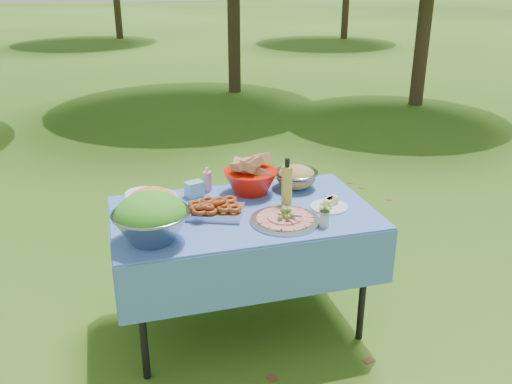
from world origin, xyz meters
TOP-DOWN VIEW (x-y plane):
  - ground at (0.00, 0.00)m, footprint 80.00×80.00m
  - picnic_table at (0.00, 0.00)m, footprint 1.46×0.86m
  - salad_bowl at (-0.53, -0.23)m, footprint 0.49×0.49m
  - pasta_bowl_white at (-0.50, 0.08)m, footprint 0.33×0.33m
  - plate_stack at (-0.53, 0.32)m, footprint 0.22×0.22m
  - wipes_box at (-0.22, 0.30)m, footprint 0.12×0.10m
  - sanitizer_bottle at (-0.13, 0.36)m, footprint 0.06×0.06m
  - bread_bowl at (0.11, 0.26)m, footprint 0.41×0.41m
  - pasta_bowl_steel at (0.41, 0.27)m, footprint 0.27×0.27m
  - fried_tray at (-0.16, -0.00)m, footprint 0.37×0.32m
  - charcuterie_platter at (0.18, -0.19)m, footprint 0.47×0.47m
  - oil_bottle at (0.26, 0.02)m, footprint 0.08×0.08m
  - cheese_plate at (0.49, -0.08)m, footprint 0.24×0.24m
  - shaker at (0.37, -0.30)m, footprint 0.07×0.07m

SIDE VIEW (x-z plane):
  - ground at x=0.00m, z-range 0.00..0.00m
  - picnic_table at x=0.00m, z-range 0.00..0.76m
  - plate_stack at x=-0.53m, z-range 0.76..0.81m
  - cheese_plate at x=0.49m, z-range 0.76..0.82m
  - fried_tray at x=-0.16m, z-range 0.76..0.83m
  - charcuterie_platter at x=0.18m, z-range 0.76..0.85m
  - shaker at x=0.37m, z-range 0.76..0.85m
  - wipes_box at x=-0.22m, z-range 0.76..0.85m
  - pasta_bowl_steel at x=0.41m, z-range 0.76..0.90m
  - sanitizer_bottle at x=-0.13m, z-range 0.76..0.91m
  - pasta_bowl_white at x=-0.50m, z-range 0.76..0.92m
  - bread_bowl at x=0.11m, z-range 0.76..0.98m
  - salad_bowl at x=-0.53m, z-range 0.76..1.01m
  - oil_bottle at x=0.26m, z-range 0.76..1.05m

